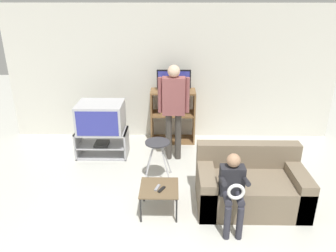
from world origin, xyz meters
The scene contains 12 objects.
wall_back centered at (0.00, 3.78, 1.30)m, with size 6.40×0.06×2.60m.
tv_stand centered at (-1.24, 2.83, 0.24)m, with size 0.91×0.47×0.49m.
television_main centered at (-1.23, 2.82, 0.74)m, with size 0.79×0.63×0.52m.
media_shelf centered at (0.03, 3.49, 0.53)m, with size 0.86×0.43×1.04m.
television_flat centered at (0.05, 3.50, 1.23)m, with size 0.64×0.20×0.40m.
folding_stool centered at (-0.20, 2.01, 0.55)m, with size 0.45×0.42×0.66m.
snack_table centered at (-0.14, 1.18, 0.34)m, with size 0.51×0.51×0.38m.
remote_control_black centered at (-0.11, 1.12, 0.39)m, with size 0.04×0.14×0.02m, color black.
remote_control_white centered at (-0.16, 1.16, 0.39)m, with size 0.04×0.14×0.02m, color gray.
couch centered at (1.11, 1.38, 0.28)m, with size 1.46×0.87×0.80m.
person_standing_adult centered at (0.04, 2.73, 1.03)m, with size 0.53×0.21×1.69m.
person_seated_child centered at (0.77, 0.88, 0.60)m, with size 0.33×0.43×0.99m.
Camera 1 is at (0.04, -2.52, 2.78)m, focal length 35.00 mm.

